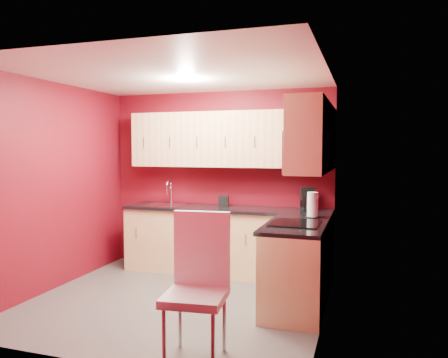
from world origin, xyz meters
The scene contains 21 objects.
floor centered at (0.00, 0.00, 0.00)m, with size 3.20×3.20×0.00m, color #484644.
ceiling centered at (0.00, 0.00, 2.50)m, with size 3.20×3.20×0.00m, color white.
wall_back centered at (0.00, 1.50, 1.25)m, with size 3.20×3.20×0.00m, color maroon.
wall_front centered at (0.00, -1.50, 1.25)m, with size 3.20×3.20×0.00m, color maroon.
wall_left centered at (-1.60, 0.00, 1.25)m, with size 3.00×3.00×0.00m, color maroon.
wall_right centered at (1.60, 0.00, 1.25)m, with size 3.00×3.00×0.00m, color maroon.
base_cabinets_back centered at (0.20, 1.20, 0.43)m, with size 2.80×0.60×0.87m, color #E8CA85.
base_cabinets_right centered at (1.30, 0.25, 0.43)m, with size 0.60×1.30×0.87m, color #E8CA85.
countertop_back centered at (0.20, 1.19, 0.89)m, with size 2.80×0.63×0.04m, color black.
countertop_right centered at (1.29, 0.23, 0.89)m, with size 0.63×1.27×0.04m, color black.
upper_cabinets_back centered at (0.20, 1.32, 1.83)m, with size 2.80×0.35×0.75m, color #D8AD7A.
upper_cabinets_right centered at (1.42, 0.44, 1.89)m, with size 0.35×1.55×0.75m.
microwave centered at (1.39, 0.20, 1.66)m, with size 0.42×0.76×0.42m.
cooktop centered at (1.28, 0.20, 0.92)m, with size 0.50×0.55×0.01m, color black.
sink centered at (-0.70, 1.20, 0.94)m, with size 0.52×0.42×0.35m.
dishwasher_front centered at (-0.05, 0.91, 0.43)m, with size 0.60×0.02×0.82m, color black.
downlight centered at (0.00, 0.30, 2.48)m, with size 0.20×0.20×0.01m, color white.
coffee_maker centered at (1.28, 1.27, 1.05)m, with size 0.17×0.23×0.29m, color black, non-canonical shape.
napkin_holder centered at (0.12, 1.31, 0.98)m, with size 0.13×0.13×0.14m, color black, non-canonical shape.
paper_towel centered at (1.40, 0.68, 1.06)m, with size 0.17×0.17×0.29m, color white, non-canonical shape.
dining_chair centered at (0.70, -1.20, 0.59)m, with size 0.48×0.50×1.18m, color silver, non-canonical shape.
Camera 1 is at (1.97, -4.37, 1.70)m, focal length 35.00 mm.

